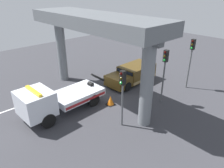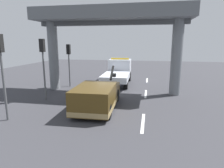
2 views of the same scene
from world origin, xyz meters
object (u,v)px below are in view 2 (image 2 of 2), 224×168
object	(u,v)px
traffic_light_near	(1,59)
traffic_light_mid	(69,56)
tow_truck_white	(118,71)
traffic_light_far	(43,56)
traffic_cone_orange	(91,87)
towed_van_green	(97,97)

from	to	relation	value
traffic_light_near	traffic_light_mid	distance (m)	8.51
tow_truck_white	traffic_light_far	size ratio (longest dim) A/B	1.68
tow_truck_white	traffic_cone_orange	world-z (taller)	tow_truck_white
traffic_light_near	traffic_light_far	xyz separation A→B (m)	(4.00, 0.00, -0.11)
tow_truck_white	towed_van_green	bearing A→B (deg)	-179.81
tow_truck_white	traffic_light_far	xyz separation A→B (m)	(-7.02, 4.24, 1.96)
towed_van_green	traffic_light_far	distance (m)	5.08
towed_van_green	traffic_cone_orange	xyz separation A→B (m)	(4.57, 1.78, -0.42)
towed_van_green	traffic_light_near	xyz separation A→B (m)	(-2.65, 4.27, 2.50)
traffic_light_near	traffic_light_far	size ratio (longest dim) A/B	1.04
tow_truck_white	traffic_light_near	distance (m)	11.99
traffic_light_far	towed_van_green	bearing A→B (deg)	-107.55
tow_truck_white	towed_van_green	size ratio (longest dim) A/B	1.39
traffic_light_near	traffic_light_mid	world-z (taller)	traffic_light_near
traffic_light_near	traffic_light_mid	bearing A→B (deg)	0.00
traffic_light_near	traffic_light_mid	size ratio (longest dim) A/B	1.14
tow_truck_white	traffic_light_mid	world-z (taller)	traffic_light_mid
towed_van_green	traffic_cone_orange	size ratio (longest dim) A/B	7.08
towed_van_green	traffic_light_mid	distance (m)	7.54
tow_truck_white	traffic_cone_orange	bearing A→B (deg)	155.30
traffic_cone_orange	traffic_light_mid	bearing A→B (deg)	62.80
towed_van_green	traffic_light_far	bearing A→B (deg)	72.45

